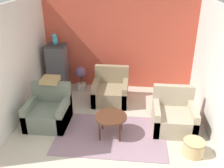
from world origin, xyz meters
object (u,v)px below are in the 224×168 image
object	(u,v)px
coffee_table	(111,118)
birdcage	(58,68)
armchair_left	(49,112)
wicker_basket	(194,147)
parrot	(55,40)
armchair_right	(173,117)
armchair_middle	(111,92)
potted_plant	(81,76)

from	to	relation	value
coffee_table	birdcage	world-z (taller)	birdcage
armchair_left	wicker_basket	bearing A→B (deg)	-13.76
parrot	wicker_basket	bearing A→B (deg)	-36.22
armchair_left	wicker_basket	distance (m)	3.02
armchair_left	armchair_right	world-z (taller)	same
armchair_middle	birdcage	bearing A→B (deg)	161.74
armchair_middle	birdcage	distance (m)	1.60
armchair_right	wicker_basket	size ratio (longest dim) A/B	2.16
armchair_left	potted_plant	xyz separation A→B (m)	(0.35, 1.68, 0.15)
potted_plant	armchair_left	bearing A→B (deg)	-101.61
armchair_left	birdcage	bearing A→B (deg)	98.96
armchair_middle	wicker_basket	size ratio (longest dim) A/B	2.16
coffee_table	armchair_left	distance (m)	1.42
coffee_table	armchair_middle	size ratio (longest dim) A/B	0.74
armchair_middle	coffee_table	bearing A→B (deg)	-83.73
coffee_table	birdcage	size ratio (longest dim) A/B	0.49
parrot	armchair_right	bearing A→B (deg)	-27.59
coffee_table	wicker_basket	distance (m)	1.62
coffee_table	potted_plant	xyz separation A→B (m)	(-1.04, 1.98, 0.00)
armchair_middle	armchair_right	bearing A→B (deg)	-35.73
birdcage	wicker_basket	size ratio (longest dim) A/B	3.26
coffee_table	wicker_basket	size ratio (longest dim) A/B	1.60
potted_plant	armchair_middle	bearing A→B (deg)	-32.30
armchair_left	birdcage	xyz separation A→B (m)	(-0.25, 1.61, 0.38)
armchair_right	parrot	distance (m)	3.48
birdcage	potted_plant	size ratio (longest dim) A/B	1.89
potted_plant	parrot	bearing A→B (deg)	-173.80
parrot	coffee_table	bearing A→B (deg)	-49.57
birdcage	wicker_basket	xyz separation A→B (m)	(3.18, -2.33, -0.49)
armchair_right	coffee_table	bearing A→B (deg)	-162.65
armchair_right	armchair_middle	bearing A→B (deg)	144.27
armchair_right	potted_plant	xyz separation A→B (m)	(-2.31, 1.59, 0.15)
armchair_right	birdcage	distance (m)	3.30
birdcage	armchair_right	bearing A→B (deg)	-27.55
birdcage	armchair_left	bearing A→B (deg)	-81.04
wicker_basket	armchair_right	bearing A→B (deg)	108.66
armchair_right	parrot	size ratio (longest dim) A/B	2.84
armchair_left	parrot	distance (m)	2.00
armchair_left	armchair_right	bearing A→B (deg)	2.03
armchair_right	wicker_basket	distance (m)	0.86
armchair_right	potted_plant	distance (m)	2.81
coffee_table	armchair_middle	xyz separation A→B (m)	(-0.16, 1.43, -0.14)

